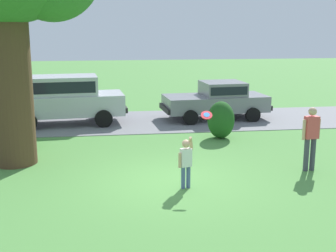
{
  "coord_description": "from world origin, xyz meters",
  "views": [
    {
      "loc": [
        -1.44,
        -10.7,
        3.87
      ],
      "look_at": [
        0.17,
        1.46,
        1.1
      ],
      "focal_mm": 48.15,
      "sensor_mm": 36.0,
      "label": 1
    }
  ],
  "objects_px": {
    "parked_suv": "(65,97)",
    "child_thrower": "(186,160)",
    "parked_sedan": "(217,99)",
    "adult_onlooker": "(311,135)",
    "frisbee": "(207,115)"
  },
  "relations": [
    {
      "from": "parked_suv",
      "to": "child_thrower",
      "type": "bearing_deg",
      "value": -65.65
    },
    {
      "from": "parked_suv",
      "to": "frisbee",
      "type": "xyz_separation_m",
      "value": [
        4.06,
        -7.35,
        0.64
      ]
    },
    {
      "from": "child_thrower",
      "to": "parked_suv",
      "type": "bearing_deg",
      "value": 114.35
    },
    {
      "from": "frisbee",
      "to": "adult_onlooker",
      "type": "xyz_separation_m",
      "value": [
        2.98,
        0.54,
        -0.73
      ]
    },
    {
      "from": "parked_sedan",
      "to": "frisbee",
      "type": "distance_m",
      "value": 7.92
    },
    {
      "from": "frisbee",
      "to": "adult_onlooker",
      "type": "bearing_deg",
      "value": 10.22
    },
    {
      "from": "child_thrower",
      "to": "frisbee",
      "type": "distance_m",
      "value": 1.2
    },
    {
      "from": "parked_suv",
      "to": "child_thrower",
      "type": "xyz_separation_m",
      "value": [
        3.49,
        -7.72,
        -0.36
      ]
    },
    {
      "from": "frisbee",
      "to": "parked_sedan",
      "type": "bearing_deg",
      "value": 74.32
    },
    {
      "from": "child_thrower",
      "to": "frisbee",
      "type": "bearing_deg",
      "value": 32.56
    },
    {
      "from": "parked_sedan",
      "to": "parked_suv",
      "type": "bearing_deg",
      "value": -177.93
    },
    {
      "from": "parked_sedan",
      "to": "parked_suv",
      "type": "relative_size",
      "value": 0.93
    },
    {
      "from": "parked_suv",
      "to": "child_thrower",
      "type": "distance_m",
      "value": 8.48
    },
    {
      "from": "parked_sedan",
      "to": "adult_onlooker",
      "type": "xyz_separation_m",
      "value": [
        0.85,
        -7.04,
        0.13
      ]
    },
    {
      "from": "child_thrower",
      "to": "adult_onlooker",
      "type": "bearing_deg",
      "value": 14.21
    }
  ]
}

